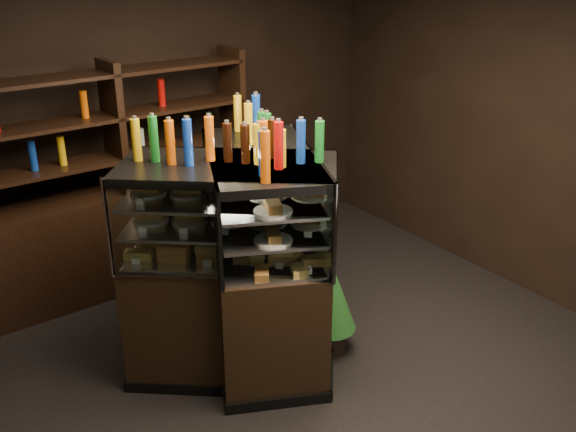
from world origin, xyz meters
The scene contains 7 objects.
ground centered at (0.00, 0.00, 0.00)m, with size 5.00×5.00×0.00m, color black.
room_shell centered at (0.00, 0.00, 1.94)m, with size 5.02×5.02×3.01m.
display_case centered at (-0.08, 0.44, 0.52)m, with size 1.70×1.60×1.56m.
food_display centered at (-0.08, 0.44, 1.19)m, with size 1.22×1.27×0.48m.
bottles_top centered at (-0.08, 0.44, 1.70)m, with size 1.05×1.13×0.30m.
potted_conifer centered at (0.48, 0.19, 0.48)m, with size 0.39×0.39×0.83m.
back_shelving centered at (-0.38, 2.05, 0.61)m, with size 2.41×0.55×2.00m.
Camera 1 is at (-2.11, -3.03, 2.83)m, focal length 40.00 mm.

